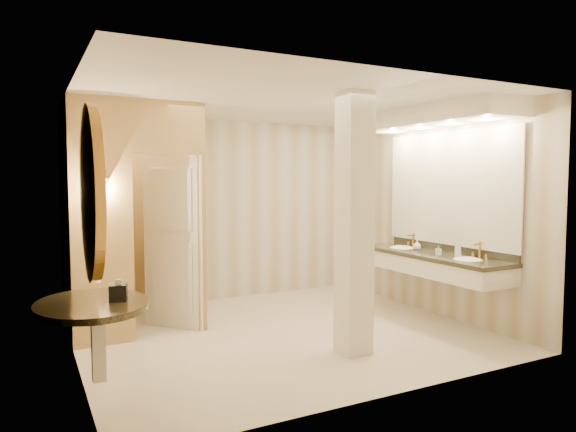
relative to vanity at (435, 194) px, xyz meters
name	(u,v)px	position (x,y,z in m)	size (l,w,h in m)	color
floor	(282,333)	(-1.98, 0.40, -1.63)	(4.50, 4.50, 0.00)	white
ceiling	(282,102)	(-1.98, 0.40, 1.07)	(4.50, 4.50, 0.00)	silver
wall_back	(222,210)	(-1.98, 2.40, -0.28)	(4.50, 0.02, 2.70)	beige
wall_front	(391,236)	(-1.98, -1.60, -0.28)	(4.50, 0.02, 2.70)	beige
wall_left	(73,227)	(-4.23, 0.40, -0.28)	(0.02, 4.00, 2.70)	beige
wall_right	(429,213)	(0.27, 0.40, -0.28)	(0.02, 4.00, 2.70)	beige
toilet_closet	(164,214)	(-3.12, 1.36, -0.24)	(1.50, 1.55, 2.70)	#D7B470
wall_sconce	(102,187)	(-3.90, 0.83, 0.10)	(0.14, 0.14, 0.42)	#B7873A
vanity	(435,194)	(0.00, 0.00, 0.00)	(0.75, 2.37, 2.09)	white
console_shelf	(92,240)	(-4.19, -0.80, -0.28)	(1.04, 1.04, 1.97)	black
pillar	(354,224)	(-1.63, -0.57, -0.28)	(0.30, 0.30, 2.70)	white
tissue_box	(118,293)	(-4.02, -0.86, -0.69)	(0.13, 0.13, 0.13)	black
toilet	(101,288)	(-3.79, 1.98, -1.22)	(0.46, 0.81, 0.82)	white
soap_bottle_a	(438,250)	(-0.09, -0.17, -0.69)	(0.05, 0.06, 0.12)	beige
soap_bottle_b	(417,245)	(-0.01, 0.31, -0.69)	(0.10, 0.10, 0.13)	silver
soap_bottle_c	(458,248)	(0.00, -0.41, -0.65)	(0.08, 0.08, 0.21)	#C6B28C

